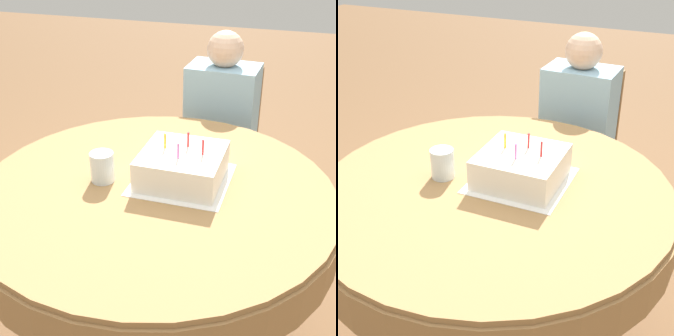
# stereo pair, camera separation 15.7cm
# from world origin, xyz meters

# --- Properties ---
(dining_table) EXTENTS (1.24, 1.24, 0.76)m
(dining_table) POSITION_xyz_m (0.00, 0.00, 0.67)
(dining_table) COLOR #9E7547
(dining_table) RESTS_ON ground_plane
(chair) EXTENTS (0.38, 0.38, 0.90)m
(chair) POSITION_xyz_m (0.06, 0.93, 0.47)
(chair) COLOR brown
(chair) RESTS_ON ground_plane
(person) EXTENTS (0.35, 0.33, 1.10)m
(person) POSITION_xyz_m (0.05, 0.84, 0.65)
(person) COLOR #DBB293
(person) RESTS_ON ground_plane
(napkin) EXTENTS (0.32, 0.32, 0.00)m
(napkin) POSITION_xyz_m (0.08, 0.06, 0.76)
(napkin) COLOR white
(napkin) RESTS_ON dining_table
(birthday_cake) EXTENTS (0.27, 0.27, 0.16)m
(birthday_cake) POSITION_xyz_m (0.08, 0.06, 0.82)
(birthday_cake) COLOR white
(birthday_cake) RESTS_ON dining_table
(drinking_glass) EXTENTS (0.08, 0.08, 0.11)m
(drinking_glass) POSITION_xyz_m (-0.19, -0.02, 0.81)
(drinking_glass) COLOR silver
(drinking_glass) RESTS_ON dining_table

